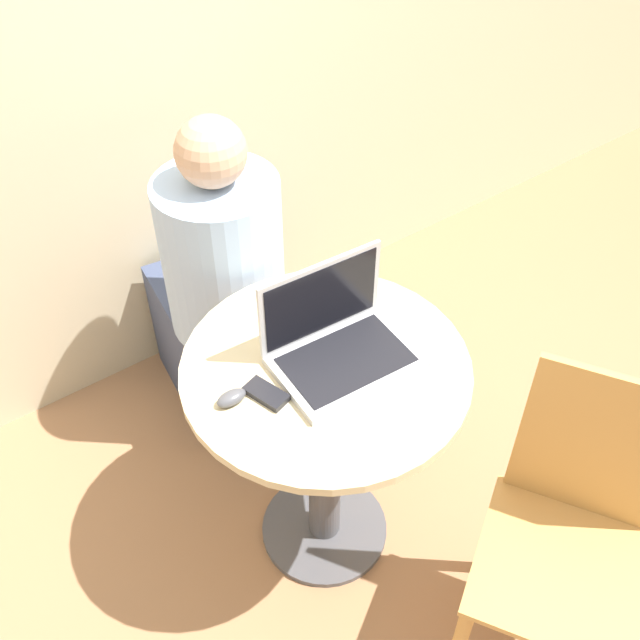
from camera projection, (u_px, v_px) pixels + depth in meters
The scene contains 8 objects.
ground_plane at pixel (324, 529), 2.34m from camera, with size 12.00×12.00×0.00m, color #9E704C.
back_wall at pixel (107, 7), 2.03m from camera, with size 7.00×0.05×2.60m.
round_table at pixel (325, 421), 1.96m from camera, with size 0.71×0.71×0.76m.
laptop at pixel (338, 342), 1.80m from camera, with size 0.35×0.26×0.24m.
cell_phone at pixel (265, 393), 1.74m from camera, with size 0.08×0.12×0.02m.
computer_mouse at pixel (231, 398), 1.72m from camera, with size 0.07×0.04×0.03m.
chair_empty at pixel (570, 537), 1.80m from camera, with size 0.55×0.55×0.92m.
person_seated at pixel (221, 301), 2.40m from camera, with size 0.40×0.58×1.15m.
Camera 1 is at (-0.73, -0.99, 2.09)m, focal length 42.00 mm.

